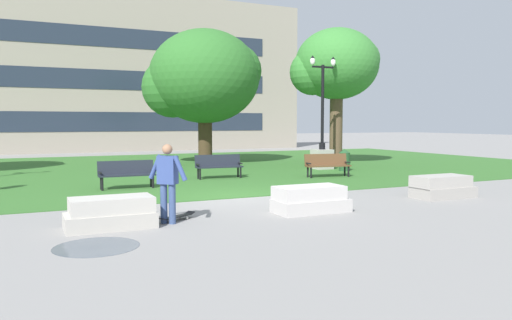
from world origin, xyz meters
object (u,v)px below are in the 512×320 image
Objects in this scene: concrete_block_right at (442,187)px; lamp_post_left at (322,146)px; skateboard at (177,217)px; park_bench_near_right at (219,165)px; concrete_block_center at (111,213)px; park_bench_far_left at (327,164)px; person_skateboarder at (168,179)px; park_bench_near_left at (127,173)px; trash_bin at (344,160)px; concrete_block_left at (310,200)px.

lamp_post_left reaches higher than concrete_block_right.
lamp_post_left is (9.42, 8.80, 0.97)m from skateboard.
skateboard is 0.53× the size of park_bench_near_right.
concrete_block_right is at bearing 1.33° from concrete_block_center.
concrete_block_center is at bearing -146.57° from park_bench_far_left.
concrete_block_center is 0.97× the size of park_bench_far_left.
person_skateboarder reaches higher than park_bench_near_left.
concrete_block_center is 14.13m from lamp_post_left.
trash_bin reaches higher than skateboard.
park_bench_far_left is (4.05, -1.36, 0.00)m from park_bench_near_right.
park_bench_near_right reaches higher than skateboard.
concrete_block_right is 7.87m from trash_bin.
lamp_post_left is at bearing 15.28° from park_bench_near_right.
person_skateboarder is at bearing -142.61° from park_bench_far_left.
concrete_block_left is 7.67m from park_bench_near_right.
person_skateboarder is 12.82m from trash_bin.
park_bench_near_left is at bearing 90.15° from skateboard.
park_bench_near_right is (4.01, 7.51, -0.43)m from person_skateboarder.
skateboard is at bearing 7.97° from concrete_block_center.
concrete_block_right is at bearing -89.17° from park_bench_far_left.
concrete_block_left is 0.99× the size of concrete_block_right.
person_skateboarder reaches higher than skateboard.
concrete_block_center is at bearing 177.28° from person_skateboarder.
concrete_block_left is 11.12m from lamp_post_left.
trash_bin is at bearing 50.45° from concrete_block_left.
concrete_block_left is at bearing -2.32° from concrete_block_center.
lamp_post_left is at bearing 43.07° from skateboard.
park_bench_near_right is (0.54, 7.65, 0.23)m from concrete_block_left.
concrete_block_center is at bearing -172.03° from skateboard.
lamp_post_left is (9.67, 9.06, 0.10)m from person_skateboarder.
park_bench_near_right is at bearing 119.72° from concrete_block_right.
park_bench_far_left is (9.24, 6.10, 0.23)m from concrete_block_center.
park_bench_near_right and park_bench_far_left have the same top height.
concrete_block_center is at bearing -178.67° from concrete_block_right.
park_bench_near_right is 0.99× the size of park_bench_far_left.
concrete_block_right is 1.86× the size of skateboard.
park_bench_near_right is 6.10m from trash_bin.
concrete_block_left is 1.87× the size of trash_bin.
park_bench_near_left is 4.06m from park_bench_near_right.
park_bench_far_left reaches higher than skateboard.
concrete_block_center is 13.74m from trash_bin.
lamp_post_left is 5.36× the size of trash_bin.
park_bench_far_left is at bearing -119.10° from lamp_post_left.
trash_bin reaches higher than concrete_block_left.
concrete_block_right is at bearing -60.28° from park_bench_near_right.
park_bench_near_left is at bearing -169.17° from trash_bin.
person_skateboarder reaches higher than concrete_block_left.
skateboard is at bearing -179.89° from concrete_block_right.
park_bench_near_right is 0.36× the size of lamp_post_left.
skateboard is 0.54× the size of park_bench_near_left.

